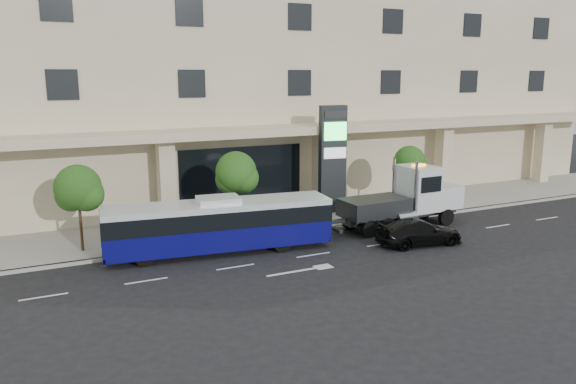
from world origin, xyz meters
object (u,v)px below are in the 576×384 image
(black_sedan, at_px, (419,232))
(signage_pylon, at_px, (333,159))
(tow_truck, at_px, (407,199))
(city_bus, at_px, (219,224))

(black_sedan, bearing_deg, signage_pylon, 13.98)
(tow_truck, distance_m, black_sedan, 3.68)
(tow_truck, bearing_deg, city_bus, 178.14)
(city_bus, xyz_separation_m, black_sedan, (9.61, -3.22, -0.76))
(tow_truck, bearing_deg, signage_pylon, 117.97)
(city_bus, distance_m, signage_pylon, 9.95)
(tow_truck, height_order, signage_pylon, signage_pylon)
(black_sedan, distance_m, signage_pylon, 8.01)
(signage_pylon, bearing_deg, city_bus, -146.55)
(tow_truck, xyz_separation_m, signage_pylon, (-2.43, 4.27, 1.88))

